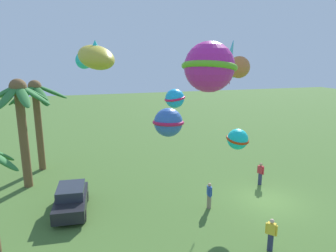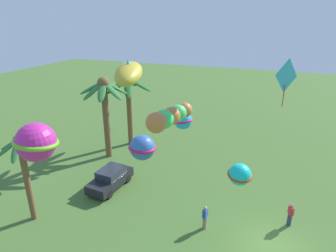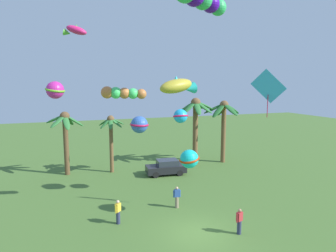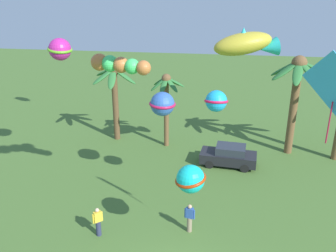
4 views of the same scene
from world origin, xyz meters
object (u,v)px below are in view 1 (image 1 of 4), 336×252
at_px(kite_ball_0, 168,122).
at_px(kite_ball_5, 209,67).
at_px(kite_tube_2, 231,68).
at_px(parked_car_0, 71,199).
at_px(kite_ball_4, 238,139).
at_px(kite_ball_3, 175,98).
at_px(palm_tree_0, 36,104).
at_px(kite_fish_8, 94,57).
at_px(spectator_0, 271,234).
at_px(kite_diamond_6, 231,57).
at_px(palm_tree_2, 20,108).
at_px(spectator_2, 209,195).
at_px(spectator_1, 260,174).

distance_m(kite_ball_0, kite_ball_5, 6.65).
xyz_separation_m(kite_tube_2, kite_ball_5, (-4.31, 2.91, 0.18)).
bearing_deg(parked_car_0, kite_tube_2, -129.21).
xyz_separation_m(parked_car_0, kite_ball_5, (-9.92, -3.97, 7.78)).
bearing_deg(kite_ball_4, kite_ball_3, 76.99).
bearing_deg(kite_ball_4, kite_tube_2, 144.59).
height_order(palm_tree_0, kite_fish_8, kite_fish_8).
bearing_deg(spectator_0, parked_car_0, 54.06).
relative_size(kite_ball_0, kite_diamond_6, 0.67).
height_order(palm_tree_0, kite_ball_5, kite_ball_5).
height_order(palm_tree_0, kite_diamond_6, kite_diamond_6).
bearing_deg(kite_fish_8, kite_ball_3, -109.21).
bearing_deg(palm_tree_2, kite_ball_4, -116.65).
relative_size(kite_ball_0, kite_ball_5, 1.05).
xyz_separation_m(spectator_2, kite_diamond_6, (4.80, -3.55, 7.98)).
height_order(palm_tree_0, kite_ball_0, palm_tree_0).
xyz_separation_m(palm_tree_2, parked_car_0, (-4.52, -2.95, -4.77)).
relative_size(palm_tree_0, kite_ball_4, 4.16).
distance_m(spectator_2, kite_ball_3, 6.08).
xyz_separation_m(palm_tree_2, kite_ball_5, (-14.44, -6.92, 3.02)).
relative_size(spectator_1, kite_tube_2, 0.52).
xyz_separation_m(spectator_2, kite_fish_8, (2.47, 6.06, 7.95)).
bearing_deg(palm_tree_2, kite_tube_2, -135.86).
bearing_deg(kite_ball_4, kite_ball_5, 145.34).
distance_m(parked_car_0, spectator_2, 8.06).
distance_m(palm_tree_0, kite_tube_2, 16.52).
bearing_deg(spectator_1, palm_tree_0, 63.38).
height_order(kite_ball_0, kite_diamond_6, kite_diamond_6).
distance_m(kite_ball_3, kite_ball_5, 9.42).
bearing_deg(palm_tree_0, kite_ball_3, -136.06).
relative_size(parked_car_0, kite_ball_3, 3.29).
height_order(spectator_0, kite_ball_4, kite_ball_4).
xyz_separation_m(kite_ball_3, kite_ball_5, (-8.98, 2.00, 2.02)).
bearing_deg(spectator_0, spectator_1, -29.81).
bearing_deg(kite_tube_2, parked_car_0, 50.79).
xyz_separation_m(palm_tree_0, spectator_0, (-14.16, -11.27, -4.48)).
height_order(spectator_0, spectator_2, same).
height_order(spectator_1, spectator_2, same).
height_order(spectator_2, kite_fish_8, kite_fish_8).
xyz_separation_m(palm_tree_0, kite_diamond_6, (-4.86, -13.75, 3.50)).
bearing_deg(kite_diamond_6, parked_car_0, 104.10).
height_order(palm_tree_0, kite_ball_4, palm_tree_0).
xyz_separation_m(spectator_2, kite_ball_5, (-7.97, 3.85, 7.72)).
bearing_deg(spectator_1, kite_ball_3, 99.46).
distance_m(spectator_0, kite_ball_4, 5.73).
bearing_deg(parked_car_0, kite_ball_5, -158.17).
bearing_deg(kite_tube_2, kite_diamond_6, -27.94).
bearing_deg(parked_car_0, kite_ball_4, -100.52).
height_order(spectator_1, kite_ball_5, kite_ball_5).
xyz_separation_m(spectator_1, spectator_2, (-2.12, 4.86, 0.00)).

